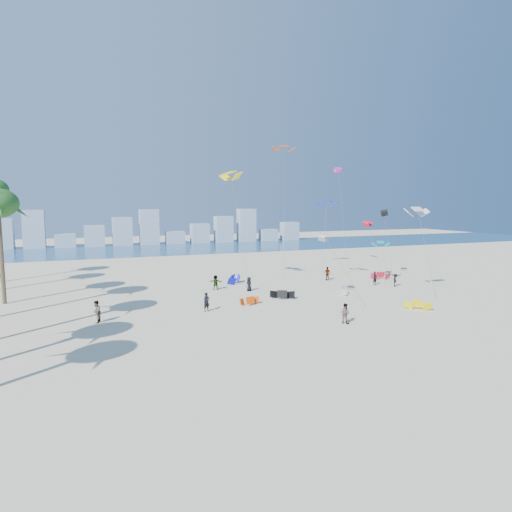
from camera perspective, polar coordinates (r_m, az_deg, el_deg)
name	(u,v)px	position (r m, az deg, el deg)	size (l,w,h in m)	color
ground	(300,348)	(31.45, 5.68, -11.69)	(220.00, 220.00, 0.00)	beige
ocean	(150,249)	(99.95, -13.45, 0.92)	(220.00, 220.00, 0.00)	navy
kitesurfer_near	(207,302)	(41.43, -6.34, -5.88)	(0.65, 0.42, 1.77)	black
kitesurfer_mid	(345,313)	(37.92, 11.31, -7.21)	(0.83, 0.65, 1.71)	gray
kitesurfers_far	(263,286)	(49.41, 0.94, -3.80)	(34.83, 12.06, 1.89)	black
grounded_kites	(307,288)	(50.63, 6.49, -4.07)	(24.12, 22.00, 1.02)	#E44E0C
flying_kites	(324,192)	(56.20, 8.69, 8.14)	(22.60, 24.83, 18.12)	silver
distant_skyline	(138,232)	(109.44, -14.84, 3.00)	(85.00, 3.00, 8.40)	#9EADBF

